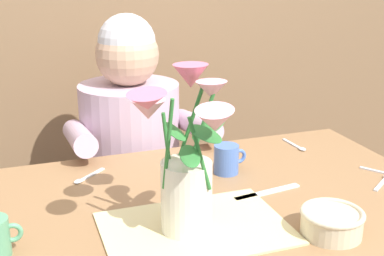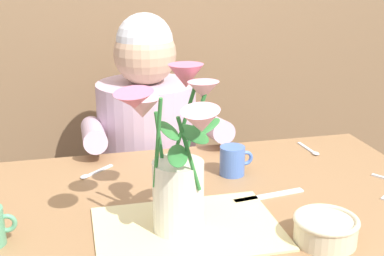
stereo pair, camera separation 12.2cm
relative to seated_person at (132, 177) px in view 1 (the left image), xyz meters
The scene contains 10 objects.
dining_table 0.62m from the seated_person, 84.99° to the right, with size 1.20×0.80×0.74m.
seated_person is the anchor object (origin of this frame).
striped_placemat 0.74m from the seated_person, 91.66° to the right, with size 0.40×0.28×0.01m, color beige.
flower_vase 0.80m from the seated_person, 93.42° to the right, with size 0.25×0.26×0.35m.
ceramic_bowl 0.89m from the seated_person, 73.57° to the right, with size 0.14×0.14×0.06m.
dinner_knife 0.67m from the seated_person, 70.77° to the right, with size 0.19×0.02×0.01m, color silver.
ceramic_mug 0.53m from the seated_person, 69.83° to the right, with size 0.09×0.07×0.08m.
spoon_0 0.86m from the seated_person, 50.09° to the right, with size 0.11×0.08×0.01m.
spoon_1 0.60m from the seated_person, 37.19° to the right, with size 0.02×0.12×0.01m.
spoon_4 0.46m from the seated_person, 119.53° to the right, with size 0.10×0.09×0.01m.
Camera 1 is at (-0.41, -1.04, 1.30)m, focal length 48.22 mm.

